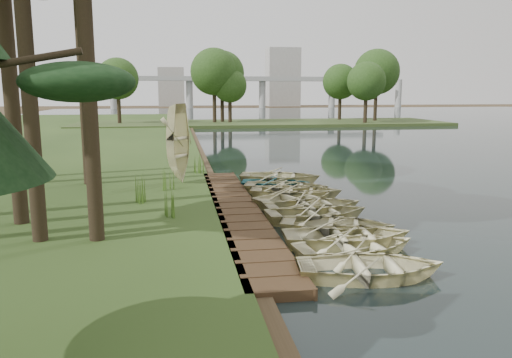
{
  "coord_description": "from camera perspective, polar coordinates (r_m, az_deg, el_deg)",
  "views": [
    {
      "loc": [
        -3.74,
        -17.89,
        4.53
      ],
      "look_at": [
        -0.84,
        0.28,
        1.3
      ],
      "focal_mm": 35.0,
      "sensor_mm": 36.0,
      "label": 1
    }
  ],
  "objects": [
    {
      "name": "ground",
      "position": [
        18.83,
        2.66,
        -3.98
      ],
      "size": [
        300.0,
        300.0,
        0.0
      ],
      "primitive_type": "plane",
      "color": "#3D2F1D"
    },
    {
      "name": "boardwalk",
      "position": [
        18.54,
        -2.19,
        -3.72
      ],
      "size": [
        1.6,
        16.0,
        0.3
      ],
      "primitive_type": "cube",
      "color": "#382615",
      "rests_on": "ground"
    },
    {
      "name": "peninsula",
      "position": [
        69.03,
        0.75,
        6.38
      ],
      "size": [
        50.0,
        14.0,
        0.45
      ],
      "primitive_type": "cube",
      "color": "#36471F",
      "rests_on": "ground"
    },
    {
      "name": "far_trees",
      "position": [
        68.44,
        -2.04,
        11.54
      ],
      "size": [
        45.6,
        5.6,
        8.8
      ],
      "color": "black",
      "rests_on": "peninsula"
    },
    {
      "name": "bridge",
      "position": [
        138.85,
        -2.46,
        11.0
      ],
      "size": [
        95.9,
        4.0,
        8.6
      ],
      "color": "#A5A5A0",
      "rests_on": "ground"
    },
    {
      "name": "building_a",
      "position": [
        161.52,
        3.07,
        11.53
      ],
      "size": [
        10.0,
        8.0,
        18.0
      ],
      "primitive_type": "cube",
      "color": "#A5A5A0",
      "rests_on": "ground"
    },
    {
      "name": "building_b",
      "position": [
        162.9,
        -9.66,
        10.34
      ],
      "size": [
        8.0,
        8.0,
        12.0
      ],
      "primitive_type": "cube",
      "color": "#A5A5A0",
      "rests_on": "ground"
    },
    {
      "name": "rowboat_0",
      "position": [
        12.56,
        12.99,
        -9.39
      ],
      "size": [
        3.89,
        2.98,
        0.75
      ],
      "primitive_type": "imported",
      "rotation": [
        0.0,
        0.0,
        1.45
      ],
      "color": "beige",
      "rests_on": "water"
    },
    {
      "name": "rowboat_1",
      "position": [
        14.1,
        11.37,
        -7.23
      ],
      "size": [
        3.78,
        2.92,
        0.72
      ],
      "primitive_type": "imported",
      "rotation": [
        0.0,
        0.0,
        1.7
      ],
      "color": "beige",
      "rests_on": "water"
    },
    {
      "name": "rowboat_2",
      "position": [
        14.97,
        10.46,
        -6.06
      ],
      "size": [
        3.96,
        2.93,
        0.79
      ],
      "primitive_type": "imported",
      "rotation": [
        0.0,
        0.0,
        1.51
      ],
      "color": "beige",
      "rests_on": "water"
    },
    {
      "name": "rowboat_3",
      "position": [
        16.12,
        9.27,
        -4.94
      ],
      "size": [
        4.27,
        3.66,
        0.75
      ],
      "primitive_type": "imported",
      "rotation": [
        0.0,
        0.0,
        1.21
      ],
      "color": "beige",
      "rests_on": "water"
    },
    {
      "name": "rowboat_4",
      "position": [
        17.64,
        7.07,
        -3.56
      ],
      "size": [
        3.9,
        2.95,
        0.76
      ],
      "primitive_type": "imported",
      "rotation": [
        0.0,
        0.0,
        1.66
      ],
      "color": "beige",
      "rests_on": "water"
    },
    {
      "name": "rowboat_5",
      "position": [
        18.69,
        6.63,
        -2.77
      ],
      "size": [
        3.94,
        2.96,
        0.77
      ],
      "primitive_type": "imported",
      "rotation": [
        0.0,
        0.0,
        1.65
      ],
      "color": "beige",
      "rests_on": "water"
    },
    {
      "name": "rowboat_6",
      "position": [
        20.02,
        4.76,
        -1.89
      ],
      "size": [
        4.45,
        3.89,
        0.77
      ],
      "primitive_type": "imported",
      "rotation": [
        0.0,
        0.0,
        1.97
      ],
      "color": "beige",
      "rests_on": "water"
    },
    {
      "name": "rowboat_7",
      "position": [
        21.2,
        4.62,
        -1.18
      ],
      "size": [
        4.45,
        3.68,
        0.8
      ],
      "primitive_type": "imported",
      "rotation": [
        0.0,
        0.0,
        1.3
      ],
      "color": "beige",
      "rests_on": "water"
    },
    {
      "name": "rowboat_8",
      "position": [
        22.23,
        3.49,
        -0.68
      ],
      "size": [
        4.42,
        3.76,
        0.78
      ],
      "primitive_type": "imported",
      "rotation": [
        0.0,
        0.0,
        1.24
      ],
      "color": "beige",
      "rests_on": "water"
    },
    {
      "name": "rowboat_9",
      "position": [
        23.37,
        2.26,
        -0.28
      ],
      "size": [
        3.69,
        3.04,
        0.67
      ],
      "primitive_type": "imported",
      "rotation": [
        0.0,
        0.0,
        1.31
      ],
      "color": "teal",
      "rests_on": "water"
    },
    {
      "name": "rowboat_10",
      "position": [
        24.72,
        2.77,
        0.46
      ],
      "size": [
        4.58,
        3.8,
        0.82
      ],
      "primitive_type": "imported",
      "rotation": [
        0.0,
        0.0,
        1.29
      ],
      "color": "beige",
      "rests_on": "water"
    },
    {
      "name": "stored_rowboat",
      "position": [
        23.61,
        -8.61,
        0.46
      ],
      "size": [
        4.48,
        3.99,
        0.77
      ],
      "primitive_type": "imported",
      "rotation": [
        3.14,
        0.0,
        1.12
      ],
      "color": "beige",
      "rests_on": "bank"
    },
    {
      "name": "reeds_0",
      "position": [
        17.29,
        -9.93,
        -2.63
      ],
      "size": [
        0.6,
        0.6,
        1.02
      ],
      "primitive_type": "cone",
      "color": "#3F661E",
      "rests_on": "bank"
    },
    {
      "name": "reeds_1",
      "position": [
        22.12,
        -10.04,
        0.05
      ],
      "size": [
        0.6,
        0.6,
        0.97
      ],
      "primitive_type": "cone",
      "color": "#3F661E",
      "rests_on": "bank"
    },
    {
      "name": "reeds_2",
      "position": [
        19.6,
        -13.36,
        -1.12
      ],
      "size": [
        0.6,
        0.6,
        1.12
      ],
      "primitive_type": "cone",
      "color": "#3F661E",
      "rests_on": "bank"
    },
    {
      "name": "reeds_3",
      "position": [
        26.41,
        -6.5,
        1.77
      ],
      "size": [
        0.6,
        0.6,
        1.0
      ],
      "primitive_type": "cone",
      "color": "#3F661E",
      "rests_on": "bank"
    }
  ]
}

